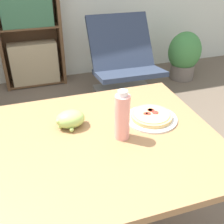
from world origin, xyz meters
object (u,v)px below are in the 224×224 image
(grape_bunch, at_px, (70,119))
(pizza_on_plate, at_px, (151,117))
(lounge_chair_far, at_px, (125,75))
(drink_bottle, at_px, (122,116))
(bookshelf, at_px, (30,32))
(potted_plant_floor, at_px, (184,55))

(grape_bunch, bearing_deg, pizza_on_plate, -9.05)
(pizza_on_plate, relative_size, lounge_chair_far, 0.31)
(drink_bottle, height_order, bookshelf, bookshelf)
(lounge_chair_far, bearing_deg, pizza_on_plate, -104.05)
(pizza_on_plate, bearing_deg, bookshelf, 101.79)
(drink_bottle, relative_size, bookshelf, 0.17)
(lounge_chair_far, distance_m, potted_plant_floor, 0.96)
(pizza_on_plate, bearing_deg, drink_bottle, -153.72)
(grape_bunch, relative_size, drink_bottle, 0.61)
(pizza_on_plate, xyz_separation_m, grape_bunch, (-0.41, 0.07, 0.03))
(pizza_on_plate, relative_size, drink_bottle, 1.09)
(grape_bunch, relative_size, lounge_chair_far, 0.17)
(lounge_chair_far, height_order, bookshelf, bookshelf)
(potted_plant_floor, bearing_deg, bookshelf, 167.23)
(grape_bunch, distance_m, lounge_chair_far, 1.83)
(grape_bunch, bearing_deg, drink_bottle, -37.53)
(bookshelf, bearing_deg, potted_plant_floor, -12.77)
(grape_bunch, relative_size, bookshelf, 0.10)
(drink_bottle, xyz_separation_m, bookshelf, (-0.28, 2.39, -0.21))
(pizza_on_plate, xyz_separation_m, bookshelf, (-0.48, 2.30, -0.11))
(pizza_on_plate, distance_m, bookshelf, 2.35)
(lounge_chair_far, bearing_deg, potted_plant_floor, 18.95)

